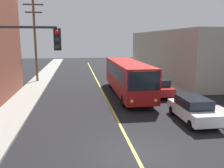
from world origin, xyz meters
name	(u,v)px	position (x,y,z in m)	size (l,w,h in m)	color
ground_plane	(135,154)	(0.00, 0.00, 0.00)	(120.00, 120.00, 0.00)	black
sidewalk_left	(21,103)	(-7.25, 10.00, 0.07)	(2.50, 90.00, 0.15)	gray
sidewalk_right	(185,97)	(7.25, 10.00, 0.07)	(2.50, 90.00, 0.15)	gray
lane_stripe_center	(101,89)	(0.00, 15.00, 0.01)	(0.16, 60.00, 0.01)	#D8CC4C
building_right_warehouse	(192,53)	(14.49, 23.55, 3.22)	(12.00, 25.66, 6.44)	gray
city_bus	(127,76)	(2.20, 12.14, 1.82)	(2.62, 12.17, 3.20)	maroon
parked_car_white	(193,109)	(4.82, 3.89, 0.84)	(1.89, 4.43, 1.62)	silver
parked_car_red	(157,87)	(4.97, 11.28, 0.84)	(1.96, 4.46, 1.62)	maroon
utility_pole_mid	(35,37)	(-7.54, 20.79, 5.58)	(2.40, 0.28, 9.85)	brown
traffic_signal_left_corner	(15,62)	(-5.41, 1.29, 4.30)	(3.75, 0.48, 6.00)	#2D2D33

